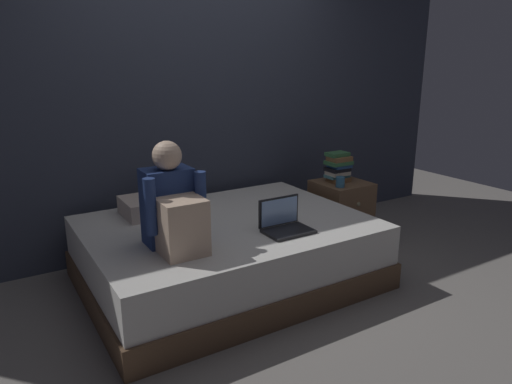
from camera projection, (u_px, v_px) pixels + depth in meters
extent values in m
plane|color=gray|center=(273.00, 290.00, 3.34)|extent=(8.00, 8.00, 0.00)
cube|color=#383D4C|center=(196.00, 89.00, 3.96)|extent=(5.60, 0.10, 2.70)
cube|color=brown|center=(228.00, 269.00, 3.46)|extent=(2.00, 1.50, 0.19)
cube|color=silver|center=(227.00, 240.00, 3.40)|extent=(1.96, 1.46, 0.28)
cube|color=brown|center=(341.00, 210.00, 4.27)|extent=(0.44, 0.44, 0.53)
sphere|color=gray|center=(358.00, 204.00, 4.05)|extent=(0.04, 0.04, 0.04)
cube|color=navy|center=(168.00, 206.00, 2.91)|extent=(0.30, 0.20, 0.48)
sphere|color=beige|center=(167.00, 156.00, 2.80)|extent=(0.18, 0.18, 0.18)
cube|color=beige|center=(182.00, 227.00, 2.75)|extent=(0.26, 0.24, 0.34)
cylinder|color=navy|center=(150.00, 207.00, 2.70)|extent=(0.07, 0.07, 0.34)
cylinder|color=navy|center=(200.00, 198.00, 2.86)|extent=(0.07, 0.07, 0.34)
cube|color=black|center=(288.00, 231.00, 3.13)|extent=(0.32, 0.22, 0.02)
cube|color=black|center=(279.00, 211.00, 3.20)|extent=(0.32, 0.01, 0.20)
cube|color=#8CB2EA|center=(280.00, 212.00, 3.19)|extent=(0.29, 0.00, 0.18)
cube|color=beige|center=(161.00, 204.00, 3.54)|extent=(0.56, 0.36, 0.13)
cube|color=brown|center=(339.00, 180.00, 4.21)|extent=(0.19, 0.13, 0.04)
cube|color=teal|center=(337.00, 176.00, 4.21)|extent=(0.21, 0.12, 0.03)
cube|color=beige|center=(338.00, 173.00, 4.19)|extent=(0.19, 0.14, 0.03)
cube|color=black|center=(337.00, 169.00, 4.19)|extent=(0.19, 0.16, 0.04)
cube|color=#284C84|center=(339.00, 166.00, 4.17)|extent=(0.18, 0.15, 0.03)
cube|color=#387042|center=(339.00, 163.00, 4.15)|extent=(0.22, 0.16, 0.03)
cube|color=brown|center=(339.00, 159.00, 4.14)|extent=(0.19, 0.15, 0.04)
cube|color=#387042|center=(337.00, 154.00, 4.15)|extent=(0.19, 0.13, 0.03)
cylinder|color=teal|center=(340.00, 182.00, 4.02)|extent=(0.08, 0.08, 0.09)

